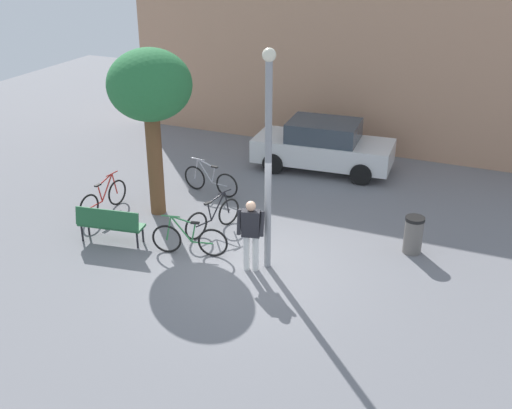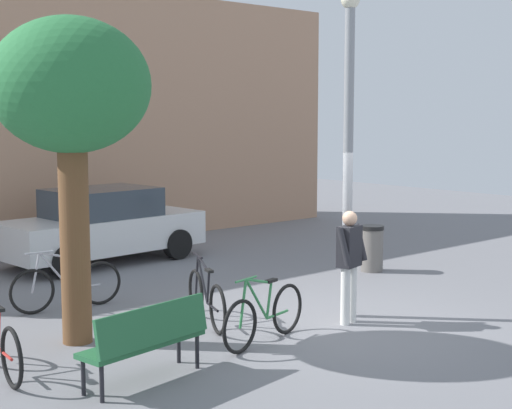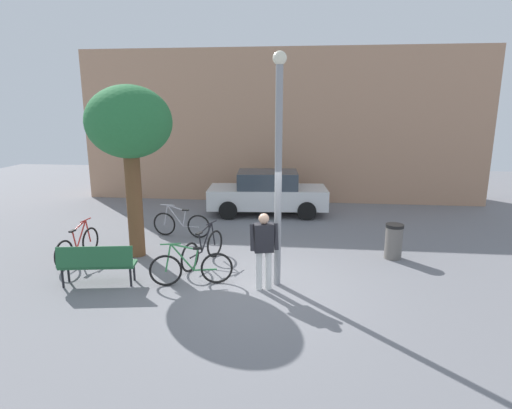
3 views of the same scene
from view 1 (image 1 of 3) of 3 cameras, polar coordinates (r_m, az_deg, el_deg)
ground_plane at (r=14.23m, az=-0.78°, el=-5.56°), size 36.00×36.00×0.00m
building_facade at (r=21.60m, az=9.72°, el=13.25°), size 16.14×2.00×6.03m
lamppost at (r=13.07m, az=1.13°, el=4.83°), size 0.28×0.28×4.86m
person_by_lamppost at (r=13.62m, az=-0.46°, el=-2.42°), size 0.63×0.39×1.67m
park_bench at (r=15.33m, az=-13.15°, el=-1.61°), size 1.65×0.72×0.92m
plaza_tree at (r=15.81m, az=-9.61°, el=10.29°), size 2.09×2.09×4.33m
bicycle_green at (r=14.59m, az=-6.08°, el=-3.19°), size 1.77×0.47×0.97m
bicycle_red at (r=17.07m, az=-13.66°, el=0.52°), size 0.21×1.81×0.97m
bicycle_silver at (r=17.78m, az=-4.17°, el=2.18°), size 1.80×0.29×0.97m
bicycle_black at (r=15.58m, az=-3.91°, el=-1.19°), size 0.67×1.72×0.97m
parked_car_white at (r=19.43m, az=6.11°, el=5.33°), size 4.32×2.07×1.55m
trash_bin at (r=15.01m, az=14.09°, el=-2.68°), size 0.45×0.45×0.90m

